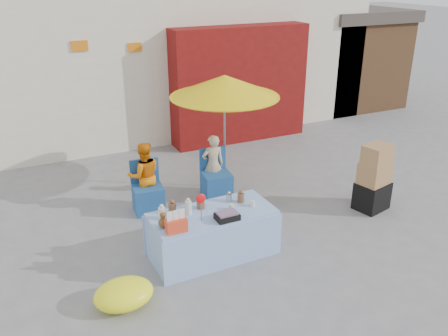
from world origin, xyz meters
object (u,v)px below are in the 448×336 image
vendor_orange (144,176)px  box_stack (374,180)px  chair_left (148,196)px  vendor_beige (213,165)px  chair_right (216,183)px  market_table (212,233)px  umbrella (225,86)px

vendor_orange → box_stack: vendor_orange is taller
chair_left → vendor_beige: bearing=12.4°
chair_right → vendor_orange: (-1.25, 0.13, 0.32)m
market_table → vendor_orange: vendor_orange is taller
chair_right → vendor_beige: 0.33m
chair_left → chair_right: bearing=6.3°
umbrella → chair_left: bearing=-169.6°
market_table → box_stack: 3.00m
market_table → chair_right: (0.83, 1.67, -0.09)m
umbrella → box_stack: (1.86, -1.84, -1.36)m
chair_right → box_stack: (2.16, -1.55, 0.27)m
chair_left → box_stack: 3.76m
chair_right → vendor_orange: size_ratio=0.73×
market_table → chair_left: size_ratio=2.08×
chair_left → umbrella: bearing=16.7°
vendor_beige → box_stack: 2.74m
market_table → chair_left: market_table is taller
vendor_beige → umbrella: umbrella is taller
vendor_orange → umbrella: size_ratio=0.55×
chair_left → vendor_orange: (-0.00, 0.13, 0.32)m
chair_right → umbrella: 1.69m
market_table → umbrella: bearing=58.8°
vendor_orange → umbrella: (1.55, 0.15, 1.31)m
market_table → umbrella: 2.74m
box_stack → vendor_orange: bearing=153.7°
chair_left → vendor_beige: size_ratio=0.77×
chair_right → chair_left: bearing=-173.7°
vendor_orange → vendor_beige: vendor_orange is taller
chair_left → umbrella: umbrella is taller
chair_left → vendor_orange: vendor_orange is taller
vendor_beige → chair_left: bearing=12.4°
market_table → vendor_orange: bearing=101.9°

